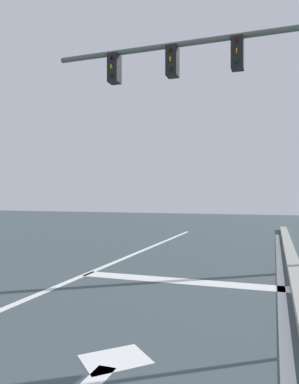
# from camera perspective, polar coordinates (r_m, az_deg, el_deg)

# --- Properties ---
(lane_line_center) EXTENTS (0.12, 20.00, 0.01)m
(lane_line_center) POSITION_cam_1_polar(r_m,az_deg,el_deg) (5.43, -19.34, -15.79)
(lane_line_center) COLOR white
(lane_line_center) RESTS_ON ground
(lane_line_curbside) EXTENTS (0.12, 20.00, 0.01)m
(lane_line_curbside) POSITION_cam_1_polar(r_m,az_deg,el_deg) (4.36, 20.36, -19.68)
(lane_line_curbside) COLOR white
(lane_line_curbside) RESTS_ON ground
(stop_bar) EXTENTS (3.49, 0.40, 0.01)m
(stop_bar) POSITION_cam_1_polar(r_m,az_deg,el_deg) (6.29, 4.80, -13.69)
(stop_bar) COLOR white
(stop_bar) RESTS_ON ground
(lane_arrow_head) EXTENTS (0.71, 0.71, 0.01)m
(lane_arrow_head) POSITION_cam_1_polar(r_m,az_deg,el_deg) (3.52, -5.39, -24.56)
(lane_arrow_head) COLOR white
(lane_arrow_head) RESTS_ON ground
(traffic_signal_mast) EXTENTS (5.47, 0.34, 4.96)m
(traffic_signal_mast) POSITION_cam_1_polar(r_m,az_deg,el_deg) (7.84, 11.12, 16.09)
(traffic_signal_mast) COLOR #535E55
(traffic_signal_mast) RESTS_ON ground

